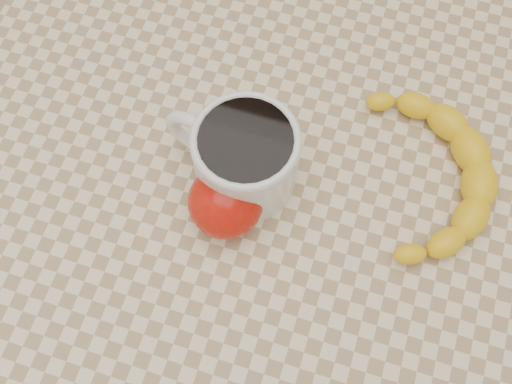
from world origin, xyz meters
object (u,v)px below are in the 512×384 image
(orange_juice_glass, at_px, (258,170))
(apple, at_px, (226,202))
(coffee_mug, at_px, (244,156))
(banana, at_px, (430,174))
(table, at_px, (256,223))

(orange_juice_glass, relative_size, apple, 0.75)
(orange_juice_glass, bearing_deg, coffee_mug, 161.15)
(coffee_mug, distance_m, banana, 0.21)
(table, bearing_deg, coffee_mug, 132.60)
(table, height_order, coffee_mug, coffee_mug)
(table, height_order, apple, apple)
(coffee_mug, bearing_deg, apple, -94.38)
(orange_juice_glass, bearing_deg, apple, -117.19)
(banana, bearing_deg, orange_juice_glass, -173.56)
(apple, xyz_separation_m, banana, (0.21, 0.11, -0.02))
(table, height_order, banana, banana)
(coffee_mug, height_order, orange_juice_glass, coffee_mug)
(orange_juice_glass, distance_m, apple, 0.05)
(table, distance_m, orange_juice_glass, 0.13)
(table, relative_size, apple, 7.48)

